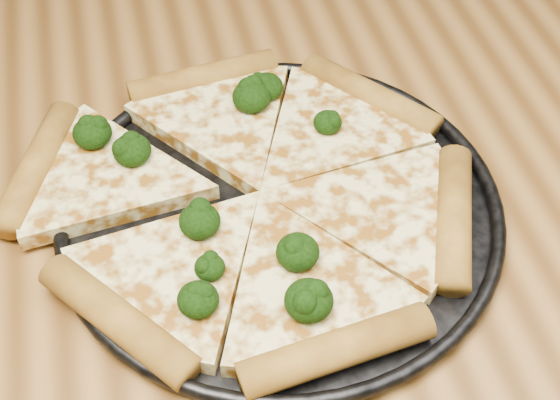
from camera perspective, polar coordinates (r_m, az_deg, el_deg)
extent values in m
cube|color=brown|center=(0.60, -11.03, -4.79)|extent=(1.20, 0.90, 0.04)
cube|color=brown|center=(1.24, 14.96, 3.52)|extent=(0.06, 0.06, 0.71)
cylinder|color=black|center=(0.59, 0.00, -0.84)|extent=(0.32, 0.32, 0.01)
torus|color=black|center=(0.59, 0.00, -0.39)|extent=(0.33, 0.33, 0.01)
cylinder|color=#A57629|center=(0.67, 6.54, 7.54)|extent=(0.10, 0.12, 0.03)
cylinder|color=#A57629|center=(0.68, -5.60, 8.80)|extent=(0.13, 0.04, 0.03)
cylinder|color=#A57629|center=(0.63, -17.27, 2.33)|extent=(0.07, 0.13, 0.03)
cylinder|color=#A57629|center=(0.53, -11.72, -8.50)|extent=(0.10, 0.12, 0.03)
cylinder|color=#A57629|center=(0.50, 4.13, -10.84)|extent=(0.13, 0.04, 0.03)
cylinder|color=#A57629|center=(0.58, 12.52, -1.20)|extent=(0.07, 0.13, 0.03)
ellipsoid|color=black|center=(0.53, 1.29, -3.80)|extent=(0.03, 0.03, 0.02)
ellipsoid|color=black|center=(0.51, -5.98, -7.21)|extent=(0.03, 0.03, 0.02)
ellipsoid|color=black|center=(0.55, -5.87, -1.54)|extent=(0.03, 0.03, 0.02)
ellipsoid|color=black|center=(0.53, -5.14, -4.90)|extent=(0.02, 0.02, 0.02)
ellipsoid|color=black|center=(0.66, -0.99, 8.24)|extent=(0.03, 0.03, 0.02)
ellipsoid|color=black|center=(0.64, -2.09, 7.51)|extent=(0.03, 0.03, 0.02)
ellipsoid|color=black|center=(0.51, 2.11, -7.32)|extent=(0.03, 0.03, 0.02)
ellipsoid|color=black|center=(0.63, 3.48, 5.67)|extent=(0.02, 0.02, 0.02)
ellipsoid|color=black|center=(0.61, -10.72, 3.59)|extent=(0.03, 0.03, 0.02)
ellipsoid|color=black|center=(0.63, -13.50, 4.79)|extent=(0.03, 0.03, 0.02)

